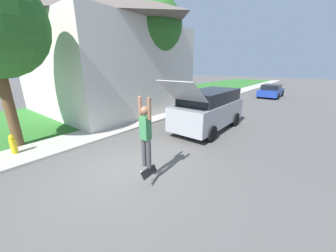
{
  "coord_description": "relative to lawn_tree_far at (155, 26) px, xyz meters",
  "views": [
    {
      "loc": [
        4.29,
        -3.21,
        3.1
      ],
      "look_at": [
        0.47,
        1.59,
        1.14
      ],
      "focal_mm": 20.0,
      "sensor_mm": 36.0,
      "label": 1
    }
  ],
  "objects": [
    {
      "name": "house",
      "position": [
        -3.68,
        -1.02,
        -1.26
      ],
      "size": [
        9.8,
        9.66,
        7.99
      ],
      "color": "beige",
      "rests_on": "lawn"
    },
    {
      "name": "lawn_tree_far",
      "position": [
        0.0,
        0.0,
        0.0
      ],
      "size": [
        3.45,
        3.45,
        7.17
      ],
      "color": "brown",
      "rests_on": "lawn"
    },
    {
      "name": "skateboarder",
      "position": [
        5.42,
        -6.4,
        -4.02
      ],
      "size": [
        0.41,
        0.22,
        1.91
      ],
      "color": "#38383D",
      "rests_on": "ground_plane"
    },
    {
      "name": "ground_plane",
      "position": [
        4.42,
        -6.39,
        -5.48
      ],
      "size": [
        120.0,
        120.0,
        0.0
      ],
      "primitive_type": "plane",
      "color": "#54514F"
    },
    {
      "name": "skateboard",
      "position": [
        5.52,
        -6.42,
        -5.13
      ],
      "size": [
        0.37,
        0.74,
        0.36
      ],
      "color": "black",
      "rests_on": "ground_plane"
    },
    {
      "name": "sidewalk",
      "position": [
        0.82,
        -0.39,
        -5.43
      ],
      "size": [
        1.8,
        80.0,
        0.1
      ],
      "color": "#ADA89E",
      "rests_on": "ground_plane"
    },
    {
      "name": "car_down_street",
      "position": [
        4.84,
        12.69,
        -4.84
      ],
      "size": [
        1.98,
        4.19,
        1.3
      ],
      "color": "navy",
      "rests_on": "ground_plane"
    },
    {
      "name": "lawn",
      "position": [
        -3.58,
        -0.39,
        -5.44
      ],
      "size": [
        10.0,
        80.0,
        0.08
      ],
      "color": "#2D6B28",
      "rests_on": "ground_plane"
    },
    {
      "name": "fire_hydrant",
      "position": [
        0.54,
        -8.23,
        -5.04
      ],
      "size": [
        0.2,
        0.2,
        0.71
      ],
      "color": "gold",
      "rests_on": "sidewalk"
    },
    {
      "name": "suv_parked",
      "position": [
        4.59,
        -1.13,
        -4.41
      ],
      "size": [
        2.01,
        5.29,
        2.61
      ],
      "color": "gray",
      "rests_on": "ground_plane"
    }
  ]
}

